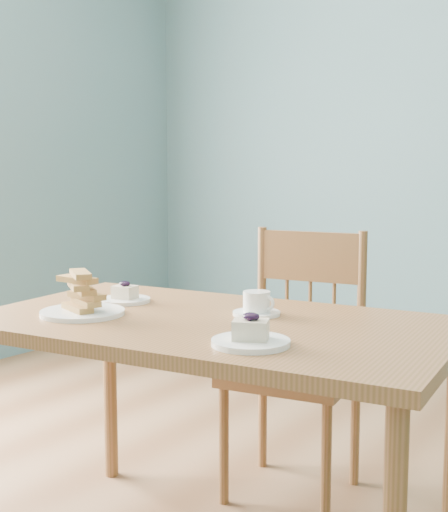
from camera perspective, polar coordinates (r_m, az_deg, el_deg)
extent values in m
cube|color=brown|center=(1.88, -0.97, -5.63)|extent=(1.33, 0.87, 0.04)
cylinder|color=brown|center=(2.51, -9.10, -10.31)|extent=(0.05, 0.05, 0.63)
cube|color=brown|center=(2.34, 5.47, -9.41)|extent=(0.45, 0.44, 0.04)
cylinder|color=brown|center=(2.33, -0.01, -14.90)|extent=(0.03, 0.03, 0.38)
cylinder|color=brown|center=(2.22, 8.17, -16.17)|extent=(0.03, 0.03, 0.38)
cylinder|color=brown|center=(2.60, 3.10, -12.52)|extent=(0.03, 0.03, 0.38)
cylinder|color=brown|center=(2.50, 10.44, -13.46)|extent=(0.03, 0.03, 0.38)
cylinder|color=brown|center=(2.50, 3.06, -2.69)|extent=(0.03, 0.03, 0.44)
cylinder|color=brown|center=(2.39, 10.95, -3.28)|extent=(0.03, 0.03, 0.44)
cube|color=brown|center=(2.42, 6.96, -0.04)|extent=(0.34, 0.08, 0.17)
cylinder|color=brown|center=(2.48, 5.04, -4.87)|extent=(0.01, 0.01, 0.26)
cylinder|color=brown|center=(2.45, 6.88, -5.03)|extent=(0.01, 0.01, 0.26)
cylinder|color=brown|center=(2.43, 8.77, -5.18)|extent=(0.01, 0.01, 0.26)
cylinder|color=white|center=(1.61, 2.15, -6.92)|extent=(0.18, 0.18, 0.01)
cube|color=beige|center=(1.60, 2.15, -5.91)|extent=(0.10, 0.09, 0.04)
ellipsoid|color=black|center=(1.59, 2.16, -4.83)|extent=(0.04, 0.04, 0.02)
sphere|color=black|center=(1.59, 2.58, -4.88)|extent=(0.02, 0.02, 0.02)
sphere|color=black|center=(1.61, 2.05, -4.78)|extent=(0.02, 0.02, 0.02)
sphere|color=black|center=(1.58, 2.06, -4.94)|extent=(0.02, 0.02, 0.02)
cylinder|color=white|center=(2.13, -7.92, -3.51)|extent=(0.15, 0.15, 0.01)
cube|color=beige|center=(2.13, -7.94, -2.87)|extent=(0.07, 0.06, 0.04)
ellipsoid|color=black|center=(2.13, -7.95, -2.18)|extent=(0.03, 0.03, 0.01)
sphere|color=black|center=(2.12, -7.69, -2.21)|extent=(0.01, 0.01, 0.01)
sphere|color=black|center=(2.14, -7.97, -2.16)|extent=(0.01, 0.01, 0.01)
sphere|color=black|center=(2.12, -8.05, -2.24)|extent=(0.01, 0.01, 0.01)
cylinder|color=white|center=(1.93, 2.62, -4.59)|extent=(0.13, 0.13, 0.01)
cylinder|color=white|center=(1.93, 2.62, -3.65)|extent=(0.08, 0.08, 0.06)
cylinder|color=brown|center=(1.92, 2.63, -3.01)|extent=(0.06, 0.06, 0.00)
torus|color=white|center=(1.91, 3.52, -3.78)|extent=(0.04, 0.01, 0.04)
cylinder|color=white|center=(1.97, -11.25, -4.45)|extent=(0.23, 0.23, 0.01)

